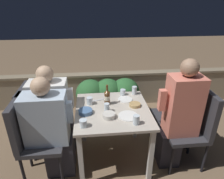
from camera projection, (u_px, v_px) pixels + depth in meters
ground_plane at (113, 157)px, 2.61m from camera, size 16.00×16.00×0.00m
parapet_wall at (104, 89)px, 3.77m from camera, size 9.00×0.18×0.63m
dining_table at (113, 117)px, 2.34m from camera, size 0.84×0.87×0.73m
planter_hedge at (108, 97)px, 3.31m from camera, size 1.04×0.47×0.70m
chair_left_near at (31, 133)px, 2.15m from camera, size 0.46×0.46×0.97m
person_blue_shirt at (51, 129)px, 2.15m from camera, size 0.51×0.26×1.21m
chair_left_far at (36, 117)px, 2.42m from camera, size 0.46×0.46×0.97m
person_white_polo at (54, 114)px, 2.42m from camera, size 0.50×0.26×1.23m
chair_right_near at (195, 122)px, 2.33m from camera, size 0.46×0.46×0.97m
person_coral_top at (179, 115)px, 2.26m from camera, size 0.47×0.26×1.35m
chair_right_far at (181, 109)px, 2.60m from camera, size 0.46×0.46×0.97m
beer_bottle at (107, 97)px, 2.36m from camera, size 0.07×0.07×0.25m
plate_0 at (128, 116)px, 2.16m from camera, size 0.21×0.21×0.01m
plate_1 at (125, 99)px, 2.50m from camera, size 0.18×0.18×0.01m
bowl_0 at (85, 111)px, 2.20m from camera, size 0.15×0.15×0.05m
bowl_1 at (109, 115)px, 2.13m from camera, size 0.14×0.14×0.05m
bowl_2 at (135, 105)px, 2.35m from camera, size 0.13×0.13×0.04m
glass_cup_0 at (83, 123)px, 1.97m from camera, size 0.08×0.08×0.08m
glass_cup_1 at (134, 90)px, 2.62m from camera, size 0.06×0.06×0.11m
glass_cup_2 at (136, 120)px, 2.01m from camera, size 0.07×0.07×0.10m
glass_cup_3 at (123, 92)px, 2.61m from camera, size 0.07×0.07×0.08m
glass_cup_4 at (90, 101)px, 2.38m from camera, size 0.07×0.07×0.09m
glass_cup_5 at (107, 108)px, 2.22m from camera, size 0.06×0.06×0.10m
fork_0 at (100, 100)px, 2.49m from camera, size 0.17×0.07×0.01m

